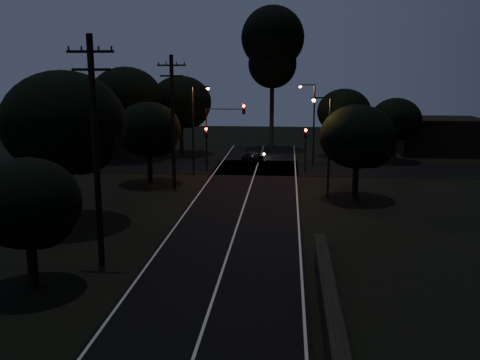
{
  "coord_description": "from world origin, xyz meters",
  "views": [
    {
      "loc": [
        3.01,
        -9.12,
        9.43
      ],
      "look_at": [
        0.0,
        24.0,
        2.5
      ],
      "focal_mm": 40.0,
      "sensor_mm": 36.0,
      "label": 1
    }
  ],
  "objects_px": {
    "streetlight_c": "(327,140)",
    "signal_right": "(305,142)",
    "signal_left": "(206,141)",
    "signal_mast": "(224,125)",
    "streetlight_a": "(195,124)",
    "utility_pole_mid": "(96,149)",
    "tall_pine": "(273,46)",
    "car": "(253,156)",
    "streetlight_b": "(312,119)",
    "utility_pole_far": "(173,120)"
  },
  "relations": [
    {
      "from": "utility_pole_mid",
      "to": "utility_pole_far",
      "type": "bearing_deg",
      "value": 90.0
    },
    {
      "from": "tall_pine",
      "to": "car",
      "type": "relative_size",
      "value": 4.68
    },
    {
      "from": "utility_pole_mid",
      "to": "streetlight_c",
      "type": "xyz_separation_m",
      "value": [
        11.83,
        15.0,
        -1.39
      ]
    },
    {
      "from": "streetlight_a",
      "to": "utility_pole_mid",
      "type": "bearing_deg",
      "value": -91.73
    },
    {
      "from": "signal_left",
      "to": "car",
      "type": "height_order",
      "value": "signal_left"
    },
    {
      "from": "utility_pole_mid",
      "to": "signal_right",
      "type": "relative_size",
      "value": 2.68
    },
    {
      "from": "tall_pine",
      "to": "signal_mast",
      "type": "bearing_deg",
      "value": -104.62
    },
    {
      "from": "streetlight_a",
      "to": "car",
      "type": "xyz_separation_m",
      "value": [
        4.73,
        7.02,
        -4.03
      ]
    },
    {
      "from": "streetlight_a",
      "to": "car",
      "type": "height_order",
      "value": "streetlight_a"
    },
    {
      "from": "streetlight_b",
      "to": "car",
      "type": "height_order",
      "value": "streetlight_b"
    },
    {
      "from": "tall_pine",
      "to": "signal_left",
      "type": "xyz_separation_m",
      "value": [
        -5.6,
        -15.01,
        -9.18
      ]
    },
    {
      "from": "utility_pole_mid",
      "to": "utility_pole_far",
      "type": "height_order",
      "value": "utility_pole_mid"
    },
    {
      "from": "utility_pole_mid",
      "to": "car",
      "type": "xyz_separation_m",
      "value": [
        5.42,
        30.02,
        -5.13
      ]
    },
    {
      "from": "signal_right",
      "to": "streetlight_b",
      "type": "distance_m",
      "value": 4.45
    },
    {
      "from": "signal_left",
      "to": "signal_mast",
      "type": "bearing_deg",
      "value": 0.13
    },
    {
      "from": "signal_left",
      "to": "streetlight_b",
      "type": "distance_m",
      "value": 10.84
    },
    {
      "from": "streetlight_b",
      "to": "signal_left",
      "type": "bearing_deg",
      "value": -157.95
    },
    {
      "from": "signal_right",
      "to": "streetlight_a",
      "type": "relative_size",
      "value": 0.51
    },
    {
      "from": "utility_pole_far",
      "to": "tall_pine",
      "type": "relative_size",
      "value": 0.63
    },
    {
      "from": "signal_left",
      "to": "tall_pine",
      "type": "bearing_deg",
      "value": 69.54
    },
    {
      "from": "tall_pine",
      "to": "signal_mast",
      "type": "height_order",
      "value": "tall_pine"
    },
    {
      "from": "signal_mast",
      "to": "signal_right",
      "type": "bearing_deg",
      "value": -0.03
    },
    {
      "from": "tall_pine",
      "to": "car",
      "type": "distance_m",
      "value": 15.24
    },
    {
      "from": "signal_right",
      "to": "streetlight_a",
      "type": "height_order",
      "value": "streetlight_a"
    },
    {
      "from": "utility_pole_far",
      "to": "tall_pine",
      "type": "bearing_deg",
      "value": 73.07
    },
    {
      "from": "utility_pole_far",
      "to": "streetlight_a",
      "type": "relative_size",
      "value": 1.31
    },
    {
      "from": "utility_pole_far",
      "to": "signal_mast",
      "type": "height_order",
      "value": "utility_pole_far"
    },
    {
      "from": "signal_left",
      "to": "streetlight_b",
      "type": "xyz_separation_m",
      "value": [
        9.91,
        4.01,
        1.8
      ]
    },
    {
      "from": "utility_pole_far",
      "to": "signal_mast",
      "type": "distance_m",
      "value": 8.64
    },
    {
      "from": "signal_left",
      "to": "signal_right",
      "type": "height_order",
      "value": "same"
    },
    {
      "from": "tall_pine",
      "to": "signal_right",
      "type": "distance_m",
      "value": 17.96
    },
    {
      "from": "utility_pole_mid",
      "to": "signal_left",
      "type": "height_order",
      "value": "utility_pole_mid"
    },
    {
      "from": "streetlight_a",
      "to": "streetlight_b",
      "type": "relative_size",
      "value": 1.0
    },
    {
      "from": "tall_pine",
      "to": "utility_pole_far",
      "type": "bearing_deg",
      "value": -106.93
    },
    {
      "from": "tall_pine",
      "to": "streetlight_b",
      "type": "relative_size",
      "value": 2.08
    },
    {
      "from": "streetlight_a",
      "to": "streetlight_c",
      "type": "height_order",
      "value": "streetlight_a"
    },
    {
      "from": "signal_mast",
      "to": "car",
      "type": "relative_size",
      "value": 1.76
    },
    {
      "from": "signal_right",
      "to": "signal_mast",
      "type": "height_order",
      "value": "signal_mast"
    },
    {
      "from": "utility_pole_mid",
      "to": "signal_left",
      "type": "bearing_deg",
      "value": 86.79
    },
    {
      "from": "signal_mast",
      "to": "streetlight_b",
      "type": "relative_size",
      "value": 0.78
    },
    {
      "from": "signal_mast",
      "to": "car",
      "type": "distance_m",
      "value": 6.68
    },
    {
      "from": "signal_left",
      "to": "streetlight_c",
      "type": "relative_size",
      "value": 0.55
    },
    {
      "from": "utility_pole_far",
      "to": "streetlight_c",
      "type": "bearing_deg",
      "value": -9.6
    },
    {
      "from": "signal_left",
      "to": "signal_mast",
      "type": "distance_m",
      "value": 2.26
    },
    {
      "from": "utility_pole_far",
      "to": "streetlight_c",
      "type": "height_order",
      "value": "utility_pole_far"
    },
    {
      "from": "utility_pole_mid",
      "to": "utility_pole_far",
      "type": "relative_size",
      "value": 1.05
    },
    {
      "from": "signal_mast",
      "to": "streetlight_c",
      "type": "height_order",
      "value": "streetlight_c"
    },
    {
      "from": "streetlight_c",
      "to": "signal_right",
      "type": "bearing_deg",
      "value": 97.02
    },
    {
      "from": "utility_pole_mid",
      "to": "signal_mast",
      "type": "bearing_deg",
      "value": 82.96
    },
    {
      "from": "signal_right",
      "to": "streetlight_b",
      "type": "relative_size",
      "value": 0.51
    }
  ]
}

